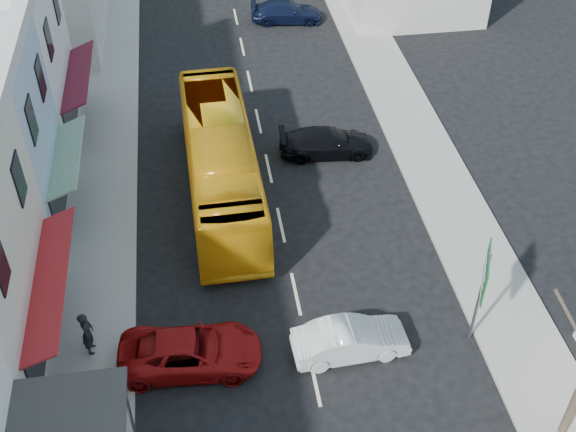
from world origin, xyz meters
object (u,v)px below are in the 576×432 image
object	(u,v)px
pedestrian_left	(88,334)
direction_sign	(479,298)
bus	(221,164)
car_red	(190,351)
car_white	(351,339)

from	to	relation	value
pedestrian_left	direction_sign	xyz separation A→B (m)	(13.29, -1.34, 1.07)
bus	direction_sign	bearing A→B (deg)	-51.05
car_red	pedestrian_left	xyz separation A→B (m)	(-3.42, 1.02, 0.30)
direction_sign	car_red	bearing A→B (deg)	-158.27
bus	pedestrian_left	size ratio (longest dim) A/B	6.82
car_red	pedestrian_left	distance (m)	3.58
bus	direction_sign	size ratio (longest dim) A/B	2.80
bus	car_red	world-z (taller)	bus
direction_sign	car_white	bearing A→B (deg)	-156.49
pedestrian_left	direction_sign	distance (m)	13.40
car_red	direction_sign	xyz separation A→B (m)	(9.87, -0.32, 1.37)
direction_sign	pedestrian_left	bearing A→B (deg)	-162.17
pedestrian_left	car_red	bearing A→B (deg)	-106.82
car_white	bus	bearing A→B (deg)	17.86
car_white	car_red	distance (m)	5.50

